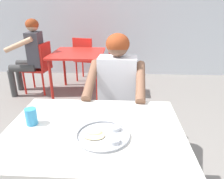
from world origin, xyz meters
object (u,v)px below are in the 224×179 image
Objects in this scene: chair_red_right at (117,67)px; thali_tray at (103,135)px; chair_foreground at (118,103)px; table_foreground at (95,140)px; diner_foreground at (116,91)px; patron_background at (30,51)px; chair_red_far at (85,56)px; drinking_cup at (31,116)px; table_background_red at (78,57)px; chair_red_left at (41,65)px.

thali_tray is at bearing -90.26° from chair_red_right.
chair_red_right is at bearing 91.96° from chair_foreground.
thali_tray reaches higher than table_foreground.
diner_foreground is (0.11, 0.65, 0.06)m from table_foreground.
chair_red_right is 1.46m from patron_background.
chair_red_far is 1.06m from patron_background.
chair_red_far is at bearing 93.83° from drinking_cup.
table_foreground is 2.33m from chair_red_right.
diner_foreground reaches higher than chair_foreground.
table_foreground is 2.37m from table_background_red.
chair_red_left is 1.31m from chair_red_right.
chair_red_left is at bearing 176.27° from table_background_red.
chair_red_left is (-0.66, 0.04, -0.15)m from table_background_red.
table_foreground is at bearing -99.63° from diner_foreground.
drinking_cup is at bearing 176.36° from table_foreground.
chair_foreground is 1.45m from chair_red_right.
chair_foreground and chair_red_left have the same top height.
diner_foreground is at bearing 51.46° from drinking_cup.
diner_foreground reaches higher than chair_red_right.
thali_tray is 2.42m from chair_red_right.
chair_red_far is (-0.20, 2.94, -0.31)m from drinking_cup.
thali_tray is 0.35× the size of chair_red_left.
table_foreground is at bearing -3.64° from drinking_cup.
chair_foreground is at bearing -88.04° from chair_red_right.
chair_red_left is 0.69× the size of patron_background.
chair_foreground is at bearing -71.36° from chair_red_far.
patron_background is (-1.42, 2.38, -0.03)m from thali_tray.
chair_red_far is at bearing 43.33° from chair_red_left.
chair_foreground is at bearing 86.39° from thali_tray.
chair_red_left is (-1.24, 2.34, -0.18)m from table_foreground.
patron_background reaches higher than thali_tray.
chair_red_right reaches higher than thali_tray.
drinking_cup is 2.29m from table_background_red.
diner_foreground is at bearing -67.36° from table_background_red.
table_background_red is at bearing -3.73° from chair_red_left.
patron_background is at bearing 136.33° from chair_foreground.
chair_red_left reaches higher than table_background_red.
chair_red_left is 0.90m from chair_red_far.
patron_background reaches higher than table_background_red.
chair_red_left reaches higher than drinking_cup.
thali_tray is at bearing -59.04° from patron_background.
diner_foreground is at bearing -73.27° from chair_red_far.
thali_tray is 2.90× the size of drinking_cup.
table_foreground is 1.17× the size of table_background_red.
chair_foreground is at bearing 87.48° from diner_foreground.
table_foreground is 0.84× the size of patron_background.
drinking_cup is 2.36m from chair_red_right.
table_foreground is 0.41m from drinking_cup.
chair_red_far is (-0.69, 2.31, -0.23)m from diner_foreground.
chair_red_far is at bearing 135.55° from chair_red_right.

